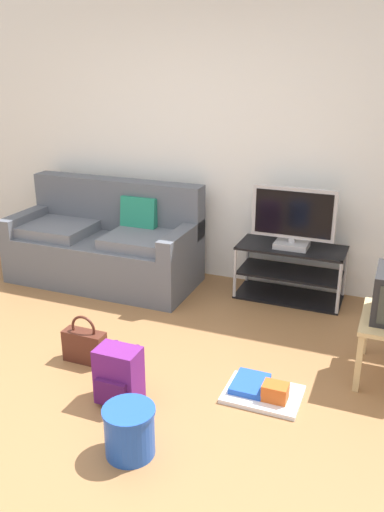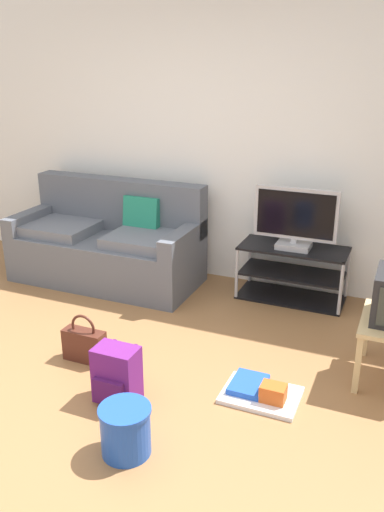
% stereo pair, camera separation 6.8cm
% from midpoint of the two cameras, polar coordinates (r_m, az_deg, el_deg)
% --- Properties ---
extents(ground_plane, '(9.00, 9.80, 0.02)m').
position_cam_midpoint_polar(ground_plane, '(3.55, -11.96, -16.01)').
color(ground_plane, olive).
extents(wall_back, '(9.00, 0.10, 2.70)m').
position_cam_midpoint_polar(wall_back, '(5.11, 2.39, 12.30)').
color(wall_back, white).
rests_on(wall_back, ground_plane).
extents(couch, '(1.81, 0.82, 0.96)m').
position_cam_midpoint_polar(couch, '(5.27, -9.52, 1.17)').
color(couch, '#565B66').
rests_on(couch, ground_plane).
extents(tv_stand, '(0.95, 0.44, 0.49)m').
position_cam_midpoint_polar(tv_stand, '(4.91, 10.06, -1.74)').
color(tv_stand, black).
rests_on(tv_stand, ground_plane).
extents(flat_tv, '(0.73, 0.22, 0.54)m').
position_cam_midpoint_polar(flat_tv, '(4.72, 10.39, 3.96)').
color(flat_tv, '#B2B2B7').
rests_on(flat_tv, tv_stand).
extents(backpack, '(0.28, 0.26, 0.37)m').
position_cam_midpoint_polar(backpack, '(3.50, -8.41, -12.56)').
color(backpack, '#661E70').
rests_on(backpack, ground_plane).
extents(handbag, '(0.31, 0.12, 0.37)m').
position_cam_midpoint_polar(handbag, '(3.98, -11.90, -9.31)').
color(handbag, '#4C2319').
rests_on(handbag, ground_plane).
extents(cleaning_bucket, '(0.29, 0.29, 0.29)m').
position_cam_midpoint_polar(cleaning_bucket, '(3.11, -7.36, -17.96)').
color(cleaning_bucket, blue).
rests_on(cleaning_bucket, ground_plane).
extents(floor_tray, '(0.49, 0.36, 0.14)m').
position_cam_midpoint_polar(floor_tray, '(3.60, 6.97, -14.16)').
color(floor_tray, silver).
rests_on(floor_tray, ground_plane).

